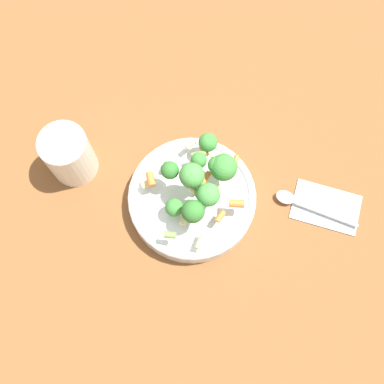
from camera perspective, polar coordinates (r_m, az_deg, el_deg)
The scene contains 6 objects.
ground_plane at distance 0.85m, azimuth -0.00°, elevation -1.30°, with size 3.00×3.00×0.00m, color brown.
bowl at distance 0.83m, azimuth -0.00°, elevation -0.83°, with size 0.23×0.23×0.04m.
pasta_salad at distance 0.76m, azimuth 1.22°, elevation 1.53°, with size 0.18×0.21×0.09m.
cup at distance 0.85m, azimuth -15.38°, elevation 4.62°, with size 0.09×0.09×0.11m.
napkin at distance 0.88m, azimuth 16.66°, elevation -1.81°, with size 0.14×0.12×0.01m.
spoon at distance 0.86m, azimuth 13.70°, elevation -1.59°, with size 0.15×0.08×0.01m.
Camera 1 is at (-0.01, -0.26, 0.81)m, focal length 42.00 mm.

